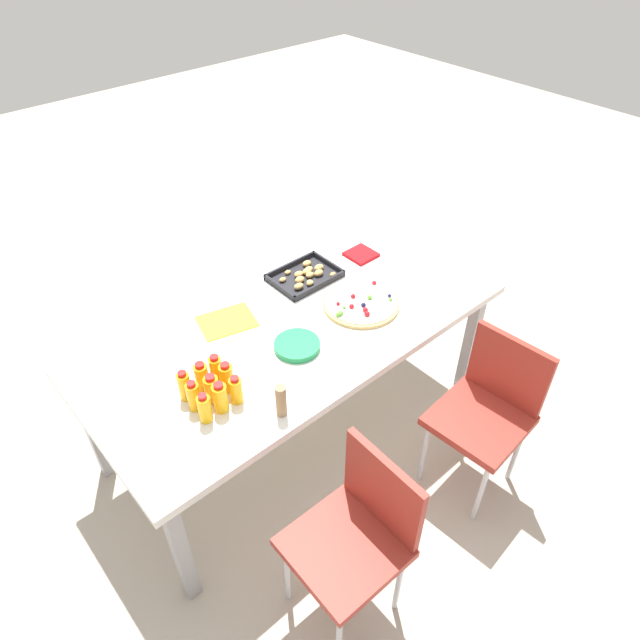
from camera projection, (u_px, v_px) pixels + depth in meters
ground_plane at (298, 424)px, 3.17m from camera, size 12.00×12.00×0.00m
party_table at (294, 333)px, 2.74m from camera, size 2.02×0.98×0.74m
chair_near_left at (358, 530)px, 2.14m from camera, size 0.41×0.41×0.83m
chair_near_right at (489, 405)px, 2.62m from camera, size 0.43×0.43×0.83m
juice_bottle_0 at (205, 408)px, 2.21m from camera, size 0.05×0.05×0.14m
juice_bottle_1 at (220, 397)px, 2.25m from camera, size 0.06×0.06×0.14m
juice_bottle_2 at (236, 390)px, 2.28m from camera, size 0.05×0.05×0.14m
juice_bottle_3 at (194, 396)px, 2.25m from camera, size 0.05×0.05×0.14m
juice_bottle_4 at (212, 389)px, 2.29m from camera, size 0.06×0.06×0.14m
juice_bottle_5 at (227, 378)px, 2.33m from camera, size 0.06×0.06×0.15m
juice_bottle_6 at (185, 386)px, 2.29m from camera, size 0.05×0.05×0.15m
juice_bottle_7 at (202, 377)px, 2.34m from camera, size 0.06×0.06×0.14m
juice_bottle_8 at (216, 369)px, 2.37m from camera, size 0.05×0.05×0.14m
fruit_pizza at (361, 303)px, 2.80m from camera, size 0.38×0.38×0.05m
snack_tray at (306, 276)px, 2.97m from camera, size 0.35×0.26×0.04m
plate_stack at (297, 345)px, 2.56m from camera, size 0.21×0.21×0.03m
napkin_stack at (361, 254)px, 3.13m from camera, size 0.15×0.15×0.02m
cardboard_tube at (281, 401)px, 2.22m from camera, size 0.04×0.04×0.15m
paper_folder at (227, 321)px, 2.70m from camera, size 0.30×0.26×0.01m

